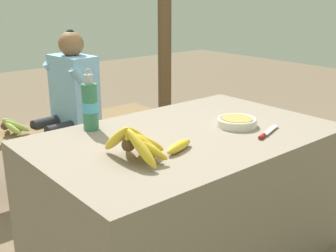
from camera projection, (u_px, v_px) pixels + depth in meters
name	position (u px, v px, depth m)	size (l,w,h in m)	color
market_counter	(186.00, 198.00, 2.12)	(1.45, 0.92, 0.69)	gray
banana_bunch_ripe	(136.00, 142.00, 1.68)	(0.20, 0.33, 0.16)	#4C381E
serving_bowl	(237.00, 122.00, 2.12)	(0.20, 0.20, 0.04)	silver
water_bottle	(90.00, 106.00, 2.04)	(0.08, 0.08, 0.30)	#337556
loose_banana_front	(179.00, 146.00, 1.79)	(0.18, 0.09, 0.04)	gold
knife	(266.00, 133.00, 1.99)	(0.23, 0.10, 0.02)	#BCBCC1
wooden_bench	(64.00, 134.00, 2.99)	(1.46, 0.32, 0.45)	brown
seated_vendor	(69.00, 98.00, 2.91)	(0.42, 0.41, 1.10)	#232328
banana_bunch_green	(11.00, 125.00, 2.73)	(0.18, 0.26, 0.13)	#4C381E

